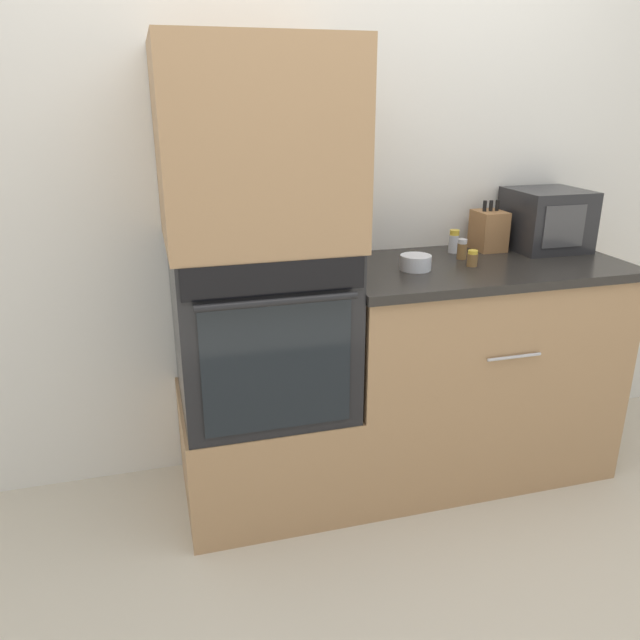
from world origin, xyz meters
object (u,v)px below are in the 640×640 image
Objects in this scene: wall_oven at (261,324)px; knife_block at (489,230)px; condiment_jar_near at (462,249)px; condiment_jar_mid at (454,242)px; microwave at (546,219)px; bowl at (416,262)px; condiment_jar_far at (472,258)px.

wall_oven is 1.08m from knife_block.
condiment_jar_mid is (0.02, 0.11, 0.01)m from condiment_jar_near.
microwave reaches higher than knife_block.
condiment_jar_mid is at bearing 38.16° from bowl.
wall_oven is 5.34× the size of bowl.
knife_block is 0.31m from condiment_jar_far.
microwave is at bearing 9.07° from condiment_jar_near.
microwave is 0.49m from condiment_jar_far.
microwave is at bearing -10.68° from knife_block.
wall_oven is at bearing 177.09° from condiment_jar_far.
knife_block reaches higher than condiment_jar_near.
knife_block is at bearing 169.32° from microwave.
microwave is 4.85× the size of condiment_jar_far.
condiment_jar_near is 0.84× the size of condiment_jar_mid.
condiment_jar_mid is (0.87, 0.18, 0.22)m from wall_oven.
condiment_jar_mid is at bearing -177.26° from knife_block.
microwave is 0.42m from condiment_jar_mid.
microwave is 0.44m from condiment_jar_near.
wall_oven is 7.82× the size of condiment_jar_near.
microwave is at bearing -5.34° from condiment_jar_mid.
condiment_jar_far is (-0.02, -0.11, -0.01)m from condiment_jar_near.
wall_oven is at bearing -169.74° from knife_block.
microwave reaches higher than condiment_jar_near.
condiment_jar_near is at bearing -99.41° from condiment_jar_mid.
microwave is at bearing 14.23° from bowl.
wall_oven is at bearing 177.04° from bowl.
condiment_jar_mid reaches higher than condiment_jar_far.
wall_oven is at bearing -175.13° from condiment_jar_near.
condiment_jar_far is (-0.03, -0.22, -0.02)m from condiment_jar_mid.
condiment_jar_near reaches higher than bowl.
condiment_jar_near is (-0.43, -0.07, -0.09)m from microwave.
microwave is 0.71m from bowl.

